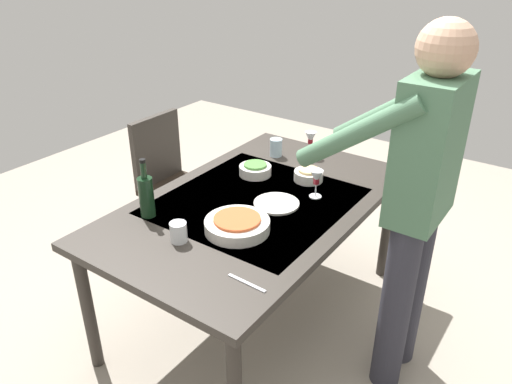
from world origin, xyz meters
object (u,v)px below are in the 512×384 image
Objects in this scene: serving_bowl_pasta at (237,224)px; chair_near at (169,175)px; water_cup_near_left at (276,147)px; side_bowl_salad at (255,169)px; dinner_plate_near at (276,204)px; person_server at (416,197)px; wine_bottle at (146,195)px; water_cup_near_right at (178,232)px; wine_glass_right at (316,179)px; side_bowl_bread at (308,175)px; wine_glass_left at (310,139)px; dining_table at (256,212)px.

chair_near is at bearing -119.47° from serving_bowl_pasta.
water_cup_near_left reaches higher than side_bowl_salad.
side_bowl_salad is 0.78× the size of dinner_plate_near.
chair_near is 1.16m from serving_bowl_pasta.
wine_bottle is (0.49, -1.11, -0.12)m from person_server.
dinner_plate_near is at bearing 33.34° from water_cup_near_left.
side_bowl_salad is at bearing -171.02° from water_cup_near_right.
water_cup_near_left is at bearing -126.05° from wine_glass_right.
water_cup_near_left is (-0.34, -0.46, -0.05)m from wine_glass_right.
serving_bowl_pasta is at bearing 27.37° from side_bowl_salad.
side_bowl_salad is 1.12× the size of side_bowl_bread.
chair_near is 8.34× the size of water_cup_near_left.
person_server is 1.05m from wine_glass_left.
person_server is 1.03m from water_cup_near_right.
side_bowl_salad is at bearing -14.63° from wine_glass_left.
water_cup_near_left is 0.68× the size of side_bowl_bread.
water_cup_near_left is 0.90m from serving_bowl_pasta.
water_cup_near_right reaches higher than dining_table.
chair_near is at bearing -133.05° from water_cup_near_right.
side_bowl_bread is 0.70× the size of dinner_plate_near.
dinner_plate_near is at bearing 76.13° from chair_near.
wine_glass_left reaches higher than side_bowl_salad.
wine_glass_right is at bearing 165.27° from serving_bowl_pasta.
side_bowl_bread is at bearing 60.92° from water_cup_near_left.
dinner_plate_near is at bearing 162.14° from water_cup_near_right.
wine_glass_right is at bearing -104.51° from person_server.
side_bowl_salad and side_bowl_bread have the same top height.
wine_bottle is at bearing -45.00° from dinner_plate_near.
chair_near is at bearing -63.85° from wine_glass_left.
wine_glass_left is at bearing -170.13° from serving_bowl_pasta.
dining_table is 0.57m from wine_bottle.
wine_bottle reaches higher than side_bowl_bread.
wine_bottle is 0.46m from serving_bowl_pasta.
side_bowl_bread is (-0.87, 0.16, -0.01)m from water_cup_near_right.
wine_glass_left reaches higher than dining_table.
wine_bottle reaches higher than serving_bowl_pasta.
wine_glass_right is 0.21m from side_bowl_bread.
water_cup_near_right is 0.58× the size of side_bowl_bread.
water_cup_near_left is (0.13, -0.17, -0.05)m from wine_glass_left.
wine_bottle reaches higher than side_bowl_salad.
water_cup_near_left reaches higher than water_cup_near_right.
side_bowl_bread is (-0.09, 0.99, 0.24)m from chair_near.
person_server is 0.79m from serving_bowl_pasta.
wine_glass_right is 0.24m from dinner_plate_near.
water_cup_near_left is 1.07m from water_cup_near_right.
side_bowl_salad is at bearing 88.28° from chair_near.
serving_bowl_pasta is at bearing 21.73° from water_cup_near_left.
dinner_plate_near is (0.04, -0.67, -0.22)m from person_server.
dining_table is 0.52m from water_cup_near_right.
dining_table is at bearing -84.87° from person_server.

